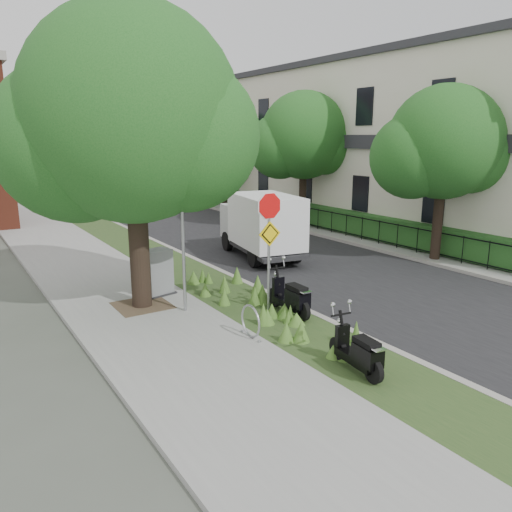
{
  "coord_description": "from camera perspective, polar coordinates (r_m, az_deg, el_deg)",
  "views": [
    {
      "loc": [
        -8.3,
        -9.54,
        4.55
      ],
      "look_at": [
        -1.02,
        1.8,
        1.3
      ],
      "focal_mm": 35.0,
      "sensor_mm": 36.0,
      "label": 1
    }
  ],
  "objects": [
    {
      "name": "sidewalk_near",
      "position": [
        20.45,
        -20.49,
        0.0
      ],
      "size": [
        3.5,
        60.0,
        0.12
      ],
      "primitive_type": "cube",
      "color": "gray",
      "rests_on": "ground"
    },
    {
      "name": "ground",
      "position": [
        13.43,
        7.86,
        -6.36
      ],
      "size": [
        120.0,
        120.0,
        0.0
      ],
      "primitive_type": "plane",
      "color": "#4C5147",
      "rests_on": "ground"
    },
    {
      "name": "fence_far",
      "position": [
        25.24,
        5.65,
        4.65
      ],
      "size": [
        0.04,
        24.0,
        1.0
      ],
      "color": "black",
      "rests_on": "ground"
    },
    {
      "name": "kerb_near",
      "position": [
        21.51,
        -10.73,
        1.28
      ],
      "size": [
        0.2,
        60.0,
        0.13
      ],
      "primitive_type": "cube",
      "color": "#9E9991",
      "rests_on": "ground"
    },
    {
      "name": "hedge_far",
      "position": [
        25.67,
        6.88,
        4.77
      ],
      "size": [
        1.0,
        24.0,
        1.1
      ],
      "primitive_type": "cube",
      "color": "#21491A",
      "rests_on": "footpath_far"
    },
    {
      "name": "kerb_far",
      "position": [
        24.91,
        4.35,
        3.15
      ],
      "size": [
        0.2,
        60.0,
        0.13
      ],
      "primitive_type": "cube",
      "color": "#9E9991",
      "rests_on": "ground"
    },
    {
      "name": "box_truck",
      "position": [
        18.88,
        0.63,
        3.83
      ],
      "size": [
        2.59,
        4.84,
        2.08
      ],
      "color": "#262628",
      "rests_on": "ground"
    },
    {
      "name": "far_tree_b",
      "position": [
        24.81,
        5.29,
        13.08
      ],
      "size": [
        4.83,
        4.31,
        6.56
      ],
      "color": "black",
      "rests_on": "ground"
    },
    {
      "name": "scooter_near",
      "position": [
        9.83,
        11.9,
        -11.13
      ],
      "size": [
        0.45,
        1.6,
        0.76
      ],
      "color": "black",
      "rests_on": "ground"
    },
    {
      "name": "sign_assembly",
      "position": [
        12.45,
        1.53,
        3.27
      ],
      "size": [
        0.94,
        0.08,
        3.22
      ],
      "color": "#A5A8AD",
      "rests_on": "ground"
    },
    {
      "name": "terrace_houses",
      "position": [
        27.81,
        12.95,
        12.41
      ],
      "size": [
        7.4,
        26.4,
        8.2
      ],
      "color": "beige",
      "rests_on": "ground"
    },
    {
      "name": "bare_post",
      "position": [
        12.66,
        -8.36,
        2.36
      ],
      "size": [
        0.08,
        0.08,
        4.0
      ],
      "color": "#A5A8AD",
      "rests_on": "ground"
    },
    {
      "name": "bike_hoop",
      "position": [
        11.3,
        -0.62,
        -7.46
      ],
      "size": [
        0.06,
        0.78,
        0.77
      ],
      "color": "#A5A8AD",
      "rests_on": "ground"
    },
    {
      "name": "far_tree_a",
      "position": [
        19.15,
        20.46,
        11.47
      ],
      "size": [
        4.6,
        4.1,
        6.22
      ],
      "color": "black",
      "rests_on": "ground"
    },
    {
      "name": "road",
      "position": [
        23.02,
        -2.64,
        2.16
      ],
      "size": [
        7.0,
        60.0,
        0.01
      ],
      "primitive_type": "cube",
      "color": "black",
      "rests_on": "ground"
    },
    {
      "name": "utility_cabinet",
      "position": [
        14.46,
        -11.4,
        -1.96
      ],
      "size": [
        1.1,
        0.85,
        1.31
      ],
      "color": "#262628",
      "rests_on": "ground"
    },
    {
      "name": "street_tree_main",
      "position": [
        13.1,
        -14.39,
        14.26
      ],
      "size": [
        6.21,
        5.54,
        7.66
      ],
      "color": "black",
      "rests_on": "ground"
    },
    {
      "name": "scooter_far",
      "position": [
        12.63,
        4.22,
        -5.07
      ],
      "size": [
        0.38,
        1.74,
        0.83
      ],
      "color": "black",
      "rests_on": "ground"
    },
    {
      "name": "verge",
      "position": [
        21.17,
        -13.23,
        0.95
      ],
      "size": [
        2.0,
        60.0,
        0.12
      ],
      "primitive_type": "cube",
      "color": "#27461E",
      "rests_on": "ground"
    },
    {
      "name": "far_tree_c",
      "position": [
        31.52,
        -3.89,
        12.44
      ],
      "size": [
        4.37,
        3.89,
        5.93
      ],
      "color": "black",
      "rests_on": "ground"
    },
    {
      "name": "footpath_far",
      "position": [
        25.96,
        7.35,
        3.48
      ],
      "size": [
        3.2,
        60.0,
        0.12
      ],
      "primitive_type": "cube",
      "color": "gray",
      "rests_on": "ground"
    }
  ]
}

